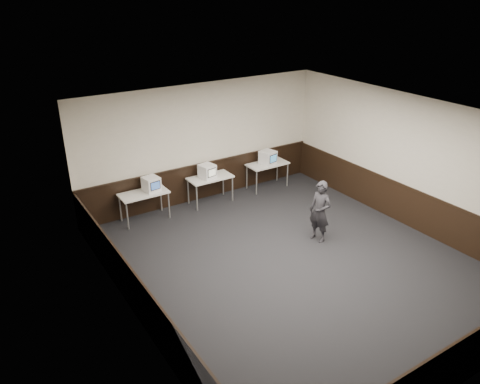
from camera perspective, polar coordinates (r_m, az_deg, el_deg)
name	(u,v)px	position (r m, az deg, el deg)	size (l,w,h in m)	color
floor	(293,263)	(10.28, 6.43, -8.56)	(8.00, 8.00, 0.00)	black
ceiling	(301,119)	(8.96, 7.39, 8.87)	(8.00, 8.00, 0.00)	white
back_wall	(202,143)	(12.62, -4.66, 6.00)	(7.00, 7.00, 0.00)	beige
left_wall	(131,244)	(7.98, -13.18, -6.15)	(8.00, 8.00, 0.00)	beige
right_wall	(411,162)	(11.91, 20.10, 3.40)	(8.00, 8.00, 0.00)	beige
wainscot_back	(204,181)	(12.99, -4.45, 1.37)	(6.98, 0.04, 1.00)	black
wainscot_front	(464,360)	(7.98, 25.64, -17.96)	(6.98, 0.04, 1.00)	black
wainscot_left	(138,298)	(8.58, -12.34, -12.46)	(0.04, 7.98, 1.00)	black
wainscot_right	(404,204)	(12.30, 19.32, -1.39)	(0.04, 7.98, 1.00)	black
wainscot_rail	(203,164)	(12.78, -4.49, 3.48)	(6.98, 0.06, 0.04)	black
desk_left	(144,195)	(11.89, -11.66, -0.40)	(1.20, 0.60, 0.75)	silver
desk_center	(210,179)	(12.61, -3.65, 1.55)	(1.20, 0.60, 0.75)	silver
desk_right	(267,166)	(13.56, 3.37, 3.23)	(1.20, 0.60, 0.75)	silver
emac_left	(151,184)	(11.86, -10.76, 0.96)	(0.42, 0.44, 0.37)	white
emac_center	(207,171)	(12.47, -4.01, 2.54)	(0.44, 0.45, 0.37)	white
emac_right	(268,157)	(13.43, 3.42, 4.23)	(0.47, 0.48, 0.39)	white
person	(320,212)	(10.88, 9.72, -2.36)	(0.54, 0.35, 1.47)	#232227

